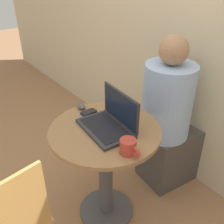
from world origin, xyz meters
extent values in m
plane|color=#9E704C|center=(0.00, 0.00, 0.00)|extent=(12.00, 12.00, 0.00)
cube|color=beige|center=(0.00, 0.81, 1.30)|extent=(7.00, 0.05, 2.60)
cylinder|color=#4C4C51|center=(0.00, 0.00, 0.01)|extent=(0.38, 0.38, 0.02)
cylinder|color=#4C4C51|center=(0.00, 0.00, 0.35)|extent=(0.09, 0.09, 0.67)
cylinder|color=olive|center=(0.00, 0.00, 0.70)|extent=(0.66, 0.66, 0.02)
cube|color=#2D2D33|center=(0.01, -0.01, 0.72)|extent=(0.36, 0.25, 0.02)
cube|color=black|center=(0.01, -0.01, 0.74)|extent=(0.32, 0.20, 0.00)
cube|color=#2D2D33|center=(0.02, 0.10, 0.83)|extent=(0.34, 0.04, 0.20)
cube|color=#141E33|center=(0.02, 0.10, 0.83)|extent=(0.31, 0.03, 0.18)
cube|color=black|center=(-0.21, 0.02, 0.72)|extent=(0.06, 0.10, 0.02)
ellipsoid|color=#4C4C51|center=(-0.29, 0.02, 0.73)|extent=(0.07, 0.05, 0.03)
cylinder|color=#B2382D|center=(0.24, -0.03, 0.75)|extent=(0.09, 0.09, 0.08)
torus|color=#B2382D|center=(0.30, -0.03, 0.75)|extent=(0.06, 0.02, 0.06)
cylinder|color=tan|center=(-0.21, -0.53, 0.21)|extent=(0.04, 0.04, 0.42)
cube|color=tan|center=(0.18, -0.65, 0.63)|extent=(0.08, 0.37, 0.39)
cube|color=#4C4742|center=(0.02, 0.66, 0.23)|extent=(0.39, 0.52, 0.46)
cylinder|color=#9EBCE5|center=(0.01, 0.54, 0.73)|extent=(0.35, 0.35, 0.53)
sphere|color=#A87A56|center=(0.01, 0.54, 1.09)|extent=(0.19, 0.19, 0.19)
camera|label=1|loc=(1.03, -0.75, 1.58)|focal=42.00mm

